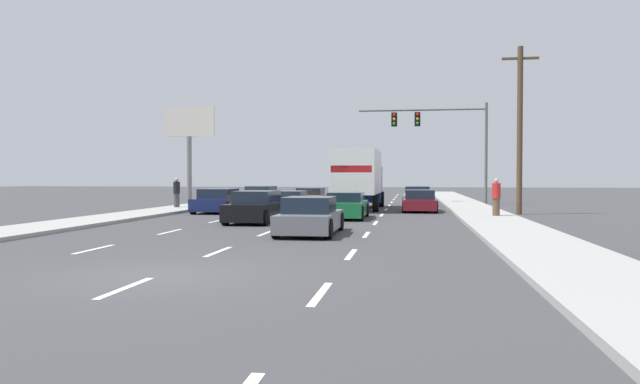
{
  "coord_description": "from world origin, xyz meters",
  "views": [
    {
      "loc": [
        4.87,
        -10.89,
        1.93
      ],
      "look_at": [
        0.74,
        15.98,
        1.21
      ],
      "focal_mm": 33.63,
      "sensor_mm": 36.0,
      "label": 1
    }
  ],
  "objects_px": {
    "car_green": "(346,206)",
    "pedestrian_mid_block": "(177,193)",
    "box_truck": "(359,175)",
    "car_yellow": "(261,196)",
    "traffic_signal_mast": "(433,128)",
    "car_gray": "(310,217)",
    "car_navy": "(220,201)",
    "utility_pole_mid": "(520,128)",
    "car_silver": "(417,197)",
    "car_maroon": "(420,202)",
    "pedestrian_near_corner": "(496,197)",
    "car_orange": "(311,197)",
    "car_black": "(257,208)",
    "car_tan": "(290,202)",
    "roadside_billboard": "(189,134)"
  },
  "relations": [
    {
      "from": "car_green",
      "to": "pedestrian_mid_block",
      "type": "height_order",
      "value": "pedestrian_mid_block"
    },
    {
      "from": "box_truck",
      "to": "car_yellow",
      "type": "bearing_deg",
      "value": 149.66
    },
    {
      "from": "traffic_signal_mast",
      "to": "car_gray",
      "type": "bearing_deg",
      "value": -101.66
    },
    {
      "from": "car_yellow",
      "to": "traffic_signal_mast",
      "type": "distance_m",
      "value": 12.91
    },
    {
      "from": "car_yellow",
      "to": "traffic_signal_mast",
      "type": "relative_size",
      "value": 0.52
    },
    {
      "from": "car_navy",
      "to": "utility_pole_mid",
      "type": "bearing_deg",
      "value": 2.21
    },
    {
      "from": "car_navy",
      "to": "car_silver",
      "type": "relative_size",
      "value": 1.15
    },
    {
      "from": "car_maroon",
      "to": "pedestrian_near_corner",
      "type": "relative_size",
      "value": 2.47
    },
    {
      "from": "car_green",
      "to": "traffic_signal_mast",
      "type": "bearing_deg",
      "value": 74.33
    },
    {
      "from": "car_yellow",
      "to": "pedestrian_near_corner",
      "type": "relative_size",
      "value": 2.72
    },
    {
      "from": "box_truck",
      "to": "car_gray",
      "type": "distance_m",
      "value": 15.03
    },
    {
      "from": "car_silver",
      "to": "utility_pole_mid",
      "type": "bearing_deg",
      "value": -57.57
    },
    {
      "from": "car_orange",
      "to": "car_black",
      "type": "height_order",
      "value": "car_black"
    },
    {
      "from": "pedestrian_mid_block",
      "to": "car_gray",
      "type": "bearing_deg",
      "value": -52.79
    },
    {
      "from": "car_maroon",
      "to": "car_silver",
      "type": "bearing_deg",
      "value": 90.92
    },
    {
      "from": "car_gray",
      "to": "pedestrian_near_corner",
      "type": "bearing_deg",
      "value": 49.74
    },
    {
      "from": "car_tan",
      "to": "car_yellow",
      "type": "bearing_deg",
      "value": 116.24
    },
    {
      "from": "car_green",
      "to": "car_tan",
      "type": "bearing_deg",
      "value": 127.1
    },
    {
      "from": "utility_pole_mid",
      "to": "roadside_billboard",
      "type": "distance_m",
      "value": 24.36
    },
    {
      "from": "car_silver",
      "to": "utility_pole_mid",
      "type": "distance_m",
      "value": 10.05
    },
    {
      "from": "pedestrian_mid_block",
      "to": "car_silver",
      "type": "bearing_deg",
      "value": 24.68
    },
    {
      "from": "box_truck",
      "to": "car_gray",
      "type": "relative_size",
      "value": 1.94
    },
    {
      "from": "car_navy",
      "to": "car_yellow",
      "type": "bearing_deg",
      "value": 88.13
    },
    {
      "from": "car_yellow",
      "to": "car_green",
      "type": "height_order",
      "value": "car_yellow"
    },
    {
      "from": "car_tan",
      "to": "pedestrian_near_corner",
      "type": "relative_size",
      "value": 2.75
    },
    {
      "from": "car_maroon",
      "to": "pedestrian_near_corner",
      "type": "height_order",
      "value": "pedestrian_near_corner"
    },
    {
      "from": "car_navy",
      "to": "pedestrian_mid_block",
      "type": "height_order",
      "value": "pedestrian_mid_block"
    },
    {
      "from": "pedestrian_mid_block",
      "to": "car_maroon",
      "type": "bearing_deg",
      "value": 0.78
    },
    {
      "from": "box_truck",
      "to": "traffic_signal_mast",
      "type": "relative_size",
      "value": 0.92
    },
    {
      "from": "car_orange",
      "to": "car_yellow",
      "type": "bearing_deg",
      "value": -175.59
    },
    {
      "from": "car_black",
      "to": "roadside_billboard",
      "type": "xyz_separation_m",
      "value": [
        -9.91,
        18.11,
        4.41
      ]
    },
    {
      "from": "car_silver",
      "to": "car_black",
      "type": "bearing_deg",
      "value": -114.49
    },
    {
      "from": "car_navy",
      "to": "pedestrian_near_corner",
      "type": "distance_m",
      "value": 14.16
    },
    {
      "from": "car_orange",
      "to": "car_maroon",
      "type": "relative_size",
      "value": 0.99
    },
    {
      "from": "car_orange",
      "to": "car_green",
      "type": "height_order",
      "value": "car_green"
    },
    {
      "from": "box_truck",
      "to": "car_gray",
      "type": "height_order",
      "value": "box_truck"
    },
    {
      "from": "car_silver",
      "to": "pedestrian_near_corner",
      "type": "distance_m",
      "value": 11.72
    },
    {
      "from": "car_maroon",
      "to": "utility_pole_mid",
      "type": "relative_size",
      "value": 0.49
    },
    {
      "from": "traffic_signal_mast",
      "to": "box_truck",
      "type": "bearing_deg",
      "value": -118.85
    },
    {
      "from": "car_maroon",
      "to": "car_gray",
      "type": "bearing_deg",
      "value": -105.72
    },
    {
      "from": "car_orange",
      "to": "pedestrian_mid_block",
      "type": "height_order",
      "value": "pedestrian_mid_block"
    },
    {
      "from": "car_silver",
      "to": "pedestrian_mid_block",
      "type": "distance_m",
      "value": 15.16
    },
    {
      "from": "car_orange",
      "to": "car_silver",
      "type": "relative_size",
      "value": 1.01
    },
    {
      "from": "car_green",
      "to": "car_gray",
      "type": "height_order",
      "value": "car_gray"
    },
    {
      "from": "car_black",
      "to": "pedestrian_mid_block",
      "type": "xyz_separation_m",
      "value": [
        -7.0,
        8.53,
        0.37
      ]
    },
    {
      "from": "car_black",
      "to": "car_green",
      "type": "height_order",
      "value": "car_black"
    },
    {
      "from": "car_tan",
      "to": "car_black",
      "type": "distance_m",
      "value": 7.53
    },
    {
      "from": "car_gray",
      "to": "roadside_billboard",
      "type": "distance_m",
      "value": 26.65
    },
    {
      "from": "car_black",
      "to": "car_gray",
      "type": "xyz_separation_m",
      "value": [
        3.08,
        -4.74,
        -0.04
      ]
    },
    {
      "from": "car_tan",
      "to": "pedestrian_near_corner",
      "type": "height_order",
      "value": "pedestrian_near_corner"
    }
  ]
}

